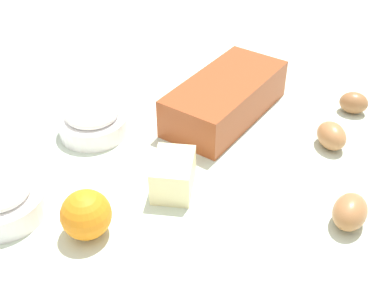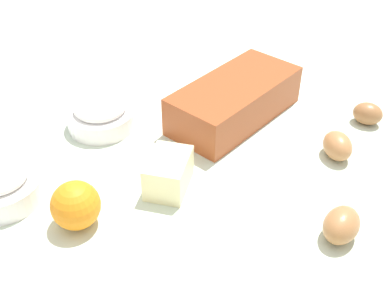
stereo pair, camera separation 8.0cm
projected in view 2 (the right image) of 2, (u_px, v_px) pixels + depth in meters
name	position (u px, v px, depth m)	size (l,w,h in m)	color
ground_plane	(192.00, 166.00, 0.88)	(2.40, 2.40, 0.02)	silver
loaf_pan	(233.00, 99.00, 0.97)	(0.30, 0.18, 0.08)	#9E4723
flour_bowl	(1.00, 185.00, 0.78)	(0.13, 0.13, 0.06)	white
sugar_bowl	(101.00, 114.00, 0.95)	(0.13, 0.13, 0.06)	white
orange_fruit	(76.00, 205.00, 0.73)	(0.08, 0.08, 0.08)	orange
butter_block	(170.00, 174.00, 0.80)	(0.09, 0.06, 0.06)	#F4EDB2
egg_near_butter	(341.00, 225.00, 0.72)	(0.05, 0.05, 0.07)	#A97145
egg_beside_bowl	(337.00, 146.00, 0.87)	(0.05, 0.05, 0.07)	#B37949
egg_loose	(368.00, 114.00, 0.96)	(0.04, 0.04, 0.06)	#9C693F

